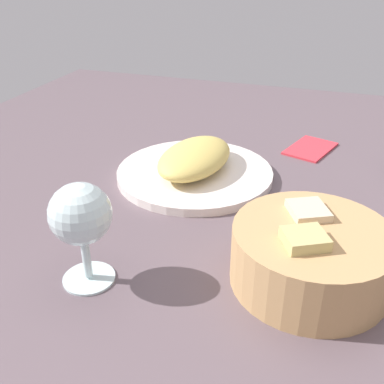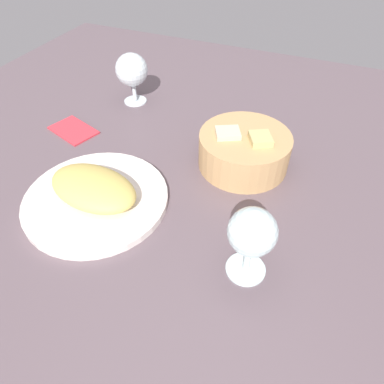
% 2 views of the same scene
% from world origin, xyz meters
% --- Properties ---
extents(ground_plane, '(1.40, 1.40, 0.02)m').
position_xyz_m(ground_plane, '(0.00, 0.00, -0.01)').
color(ground_plane, '#5F4F56').
extents(plate, '(0.26, 0.26, 0.01)m').
position_xyz_m(plate, '(-0.09, -0.11, 0.01)').
color(plate, white).
rests_on(plate, ground_plane).
extents(omelette, '(0.19, 0.13, 0.04)m').
position_xyz_m(omelette, '(-0.09, -0.11, 0.04)').
color(omelette, '#D7BB5E').
rests_on(omelette, plate).
extents(lettuce_garnish, '(0.04, 0.04, 0.01)m').
position_xyz_m(lettuce_garnish, '(-0.15, -0.09, 0.02)').
color(lettuce_garnish, '#398B2E').
rests_on(lettuce_garnish, plate).
extents(bread_basket, '(0.18, 0.18, 0.08)m').
position_xyz_m(bread_basket, '(0.12, 0.10, 0.04)').
color(bread_basket, tan).
rests_on(bread_basket, ground_plane).
extents(wine_glass_near, '(0.07, 0.07, 0.13)m').
position_xyz_m(wine_glass_near, '(0.20, -0.14, 0.08)').
color(wine_glass_near, silver).
rests_on(wine_glass_near, ground_plane).
extents(wine_glass_far, '(0.08, 0.08, 0.13)m').
position_xyz_m(wine_glass_far, '(-0.21, 0.24, 0.08)').
color(wine_glass_far, silver).
rests_on(wine_glass_far, ground_plane).
extents(folded_napkin, '(0.13, 0.10, 0.01)m').
position_xyz_m(folded_napkin, '(-0.28, 0.06, 0.00)').
color(folded_napkin, '#DD343F').
rests_on(folded_napkin, ground_plane).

